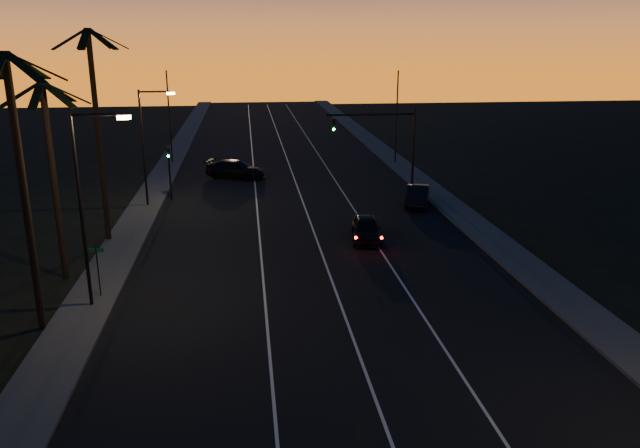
{
  "coord_description": "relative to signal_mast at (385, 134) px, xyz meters",
  "views": [
    {
      "loc": [
        -3.65,
        -7.65,
        12.01
      ],
      "look_at": [
        -0.18,
        21.33,
        3.25
      ],
      "focal_mm": 35.0,
      "sensor_mm": 36.0,
      "label": 1
    }
  ],
  "objects": [
    {
      "name": "sidewalk_left",
      "position": [
        -18.34,
        -9.99,
        -4.7
      ],
      "size": [
        2.4,
        170.0,
        0.16
      ],
      "primitive_type": "cube",
      "color": "#383836",
      "rests_on": "ground"
    },
    {
      "name": "palm_mid",
      "position": [
        -20.34,
        -15.99,
        1.47
      ],
      "size": [
        4.25,
        4.16,
        10.03
      ],
      "color": "black",
      "rests_on": "ground"
    },
    {
      "name": "signal_mast",
      "position": [
        0.0,
        0.0,
        0.0
      ],
      "size": [
        7.1,
        0.41,
        7.0
      ],
      "color": "black",
      "rests_on": "ground"
    },
    {
      "name": "streetlight_left_near",
      "position": [
        -17.84,
        -19.99,
        0.54
      ],
      "size": [
        2.55,
        0.26,
        9.0
      ],
      "color": "black",
      "rests_on": "ground"
    },
    {
      "name": "palm_far",
      "position": [
        -19.34,
        -9.99,
        2.83
      ],
      "size": [
        4.25,
        4.16,
        12.53
      ],
      "color": "black",
      "rests_on": "ground"
    },
    {
      "name": "lane_stripe_right",
      "position": [
        -3.14,
        -9.99,
        -4.76
      ],
      "size": [
        0.12,
        160.0,
        0.01
      ],
      "primitive_type": "cube",
      "color": "silver",
      "rests_on": "road"
    },
    {
      "name": "far_pole_right",
      "position": [
        3.86,
        12.01,
        -0.28
      ],
      "size": [
        0.14,
        0.14,
        9.0
      ],
      "primitive_type": "cylinder",
      "color": "black",
      "rests_on": "ground"
    },
    {
      "name": "street_sign",
      "position": [
        -17.94,
        -18.99,
        -3.13
      ],
      "size": [
        0.7,
        0.06,
        2.6
      ],
      "color": "black",
      "rests_on": "ground"
    },
    {
      "name": "signal_post",
      "position": [
        -16.64,
        -0.01,
        -1.89
      ],
      "size": [
        0.28,
        0.37,
        4.2
      ],
      "color": "black",
      "rests_on": "ground"
    },
    {
      "name": "far_pole_left",
      "position": [
        -18.14,
        15.01,
        -0.28
      ],
      "size": [
        0.14,
        0.14,
        9.0
      ],
      "primitive_type": "cylinder",
      "color": "black",
      "rests_on": "ground"
    },
    {
      "name": "palm_near",
      "position": [
        -19.74,
        -21.99,
        2.29
      ],
      "size": [
        4.25,
        4.16,
        11.53
      ],
      "color": "black",
      "rests_on": "ground"
    },
    {
      "name": "sidewalk_right",
      "position": [
        4.06,
        -9.99,
        -4.7
      ],
      "size": [
        2.4,
        170.0,
        0.16
      ],
      "primitive_type": "cube",
      "color": "#383836",
      "rests_on": "ground"
    },
    {
      "name": "lane_stripe_left",
      "position": [
        -10.14,
        -9.99,
        -4.76
      ],
      "size": [
        0.12,
        160.0,
        0.01
      ],
      "primitive_type": "cube",
      "color": "silver",
      "rests_on": "road"
    },
    {
      "name": "road",
      "position": [
        -7.14,
        -9.99,
        -4.78
      ],
      "size": [
        20.0,
        170.0,
        0.01
      ],
      "primitive_type": "cube",
      "color": "black",
      "rests_on": "ground"
    },
    {
      "name": "right_car",
      "position": [
        1.71,
        -4.02,
        -4.04
      ],
      "size": [
        2.92,
        4.71,
        1.47
      ],
      "color": "black",
      "rests_on": "road"
    },
    {
      "name": "lane_stripe_mid",
      "position": [
        -6.64,
        -9.99,
        -4.76
      ],
      "size": [
        0.12,
        160.0,
        0.01
      ],
      "primitive_type": "cube",
      "color": "silver",
      "rests_on": "road"
    },
    {
      "name": "cross_car",
      "position": [
        -11.79,
        7.21,
        -3.99
      ],
      "size": [
        5.78,
        4.23,
        1.56
      ],
      "color": "black",
      "rests_on": "road"
    },
    {
      "name": "lead_car",
      "position": [
        -3.61,
        -11.65,
        -4.03
      ],
      "size": [
        2.33,
        5.02,
        1.48
      ],
      "color": "black",
      "rests_on": "road"
    },
    {
      "name": "streetlight_left_far",
      "position": [
        -17.82,
        -1.99,
        0.28
      ],
      "size": [
        2.55,
        0.26,
        8.5
      ],
      "color": "black",
      "rests_on": "ground"
    }
  ]
}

